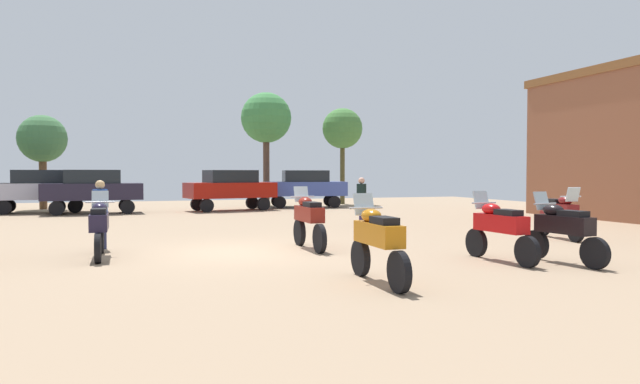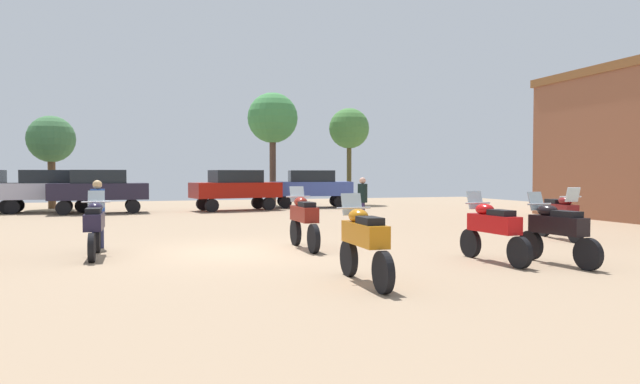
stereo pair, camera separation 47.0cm
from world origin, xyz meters
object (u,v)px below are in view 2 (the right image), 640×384
car_4 (311,186)px  tree_5 (349,129)px  motorcycle_9 (364,240)px  car_3 (236,187)px  motorcycle_2 (560,214)px  car_6 (99,188)px  person_1 (98,209)px  motorcycle_1 (304,219)px  person_2 (363,198)px  motorcycle_7 (95,225)px  car_5 (49,188)px  motorcycle_3 (557,229)px  tree_3 (51,140)px  motorcycle_6 (493,228)px  tree_1 (273,119)px

car_4 → tree_5: tree_5 is taller
motorcycle_9 → car_3: size_ratio=0.49×
motorcycle_2 → car_6: 19.78m
person_1 → motorcycle_1: bearing=-59.5°
person_2 → tree_5: 14.69m
motorcycle_7 → car_5: (-3.20, 15.98, 0.46)m
person_1 → tree_5: 21.70m
motorcycle_3 → tree_3: tree_3 is taller
motorcycle_7 → person_1: (-0.04, 1.48, 0.27)m
motorcycle_7 → car_6: 14.61m
motorcycle_9 → car_4: size_ratio=0.49×
motorcycle_2 → tree_5: (0.75, 18.93, 3.75)m
motorcycle_9 → car_5: (-7.74, 20.58, 0.44)m
motorcycle_3 → tree_3: 26.30m
car_5 → motorcycle_9: bearing=-162.1°
motorcycle_1 → motorcycle_9: (-0.22, -4.50, -0.01)m
motorcycle_6 → car_5: (-11.13, 19.25, 0.45)m
motorcycle_6 → car_3: size_ratio=0.48×
motorcycle_6 → motorcycle_7: 8.58m
motorcycle_7 → person_2: 9.75m
car_5 → motorcycle_3: bearing=-151.2°
motorcycle_1 → motorcycle_3: motorcycle_1 is taller
motorcycle_9 → tree_1: tree_1 is taller
tree_1 → tree_5: tree_1 is taller
person_2 → tree_5: tree_5 is taller
motorcycle_2 → person_1: 12.25m
car_3 → tree_5: bearing=-74.0°
car_6 → tree_5: 14.69m
tree_3 → motorcycle_7: bearing=-79.5°
car_6 → person_2: car_6 is taller
motorcycle_9 → tree_1: size_ratio=0.34×
car_4 → tree_3: tree_3 is taller
person_2 → motorcycle_1: bearing=-3.2°
motorcycle_3 → tree_5: bearing=74.0°
motorcycle_6 → car_6: 19.92m
motorcycle_7 → car_6: (-0.91, 14.58, 0.46)m
motorcycle_2 → tree_5: size_ratio=0.39×
motorcycle_9 → tree_3: tree_3 is taller
person_1 → motorcycle_3: bearing=-72.1°
motorcycle_9 → car_6: bearing=106.4°
motorcycle_1 → person_2: 6.28m
tree_5 → car_4: bearing=-141.1°
car_3 → person_2: (2.91, -9.72, -0.18)m
motorcycle_9 → car_5: 21.99m
car_4 → tree_3: bearing=85.8°
motorcycle_7 → motorcycle_9: (4.54, -4.60, 0.02)m
car_6 → car_4: bearing=-85.3°
car_4 → car_5: size_ratio=1.03×
motorcycle_3 → tree_5: (3.84, 22.50, 3.76)m
car_3 → tree_3: size_ratio=0.94×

